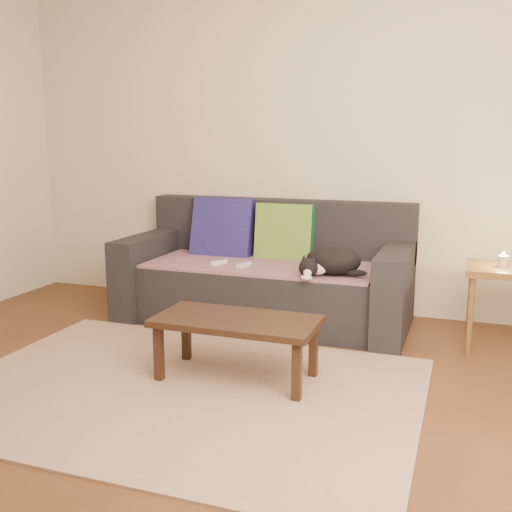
% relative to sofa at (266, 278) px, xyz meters
% --- Properties ---
extents(ground, '(4.50, 4.50, 0.00)m').
position_rel_sofa_xyz_m(ground, '(0.00, -1.57, -0.31)').
color(ground, brown).
rests_on(ground, ground).
extents(back_wall, '(4.50, 0.04, 2.60)m').
position_rel_sofa_xyz_m(back_wall, '(0.00, 0.43, 0.99)').
color(back_wall, beige).
rests_on(back_wall, ground).
extents(sofa, '(2.10, 0.94, 0.87)m').
position_rel_sofa_xyz_m(sofa, '(0.00, 0.00, 0.00)').
color(sofa, '#232328').
rests_on(sofa, ground).
extents(throw_blanket, '(1.66, 0.74, 0.02)m').
position_rel_sofa_xyz_m(throw_blanket, '(0.00, -0.09, 0.12)').
color(throw_blanket, '#3E2343').
rests_on(throw_blanket, sofa).
extents(cushion_navy, '(0.49, 0.25, 0.50)m').
position_rel_sofa_xyz_m(cushion_navy, '(-0.42, 0.17, 0.32)').
color(cushion_navy, '#15114B').
rests_on(cushion_navy, throw_blanket).
extents(cushion_green, '(0.44, 0.17, 0.45)m').
position_rel_sofa_xyz_m(cushion_green, '(0.09, 0.17, 0.32)').
color(cushion_green, '#0C5230').
rests_on(cushion_green, throw_blanket).
extents(cat, '(0.45, 0.42, 0.20)m').
position_rel_sofa_xyz_m(cat, '(0.55, -0.29, 0.22)').
color(cat, black).
rests_on(cat, throw_blanket).
extents(wii_remote_a, '(0.07, 0.15, 0.03)m').
position_rel_sofa_xyz_m(wii_remote_a, '(-0.09, -0.25, 0.15)').
color(wii_remote_a, white).
rests_on(wii_remote_a, throw_blanket).
extents(wii_remote_b, '(0.08, 0.15, 0.03)m').
position_rel_sofa_xyz_m(wii_remote_b, '(-0.28, -0.24, 0.15)').
color(wii_remote_b, white).
rests_on(wii_remote_b, throw_blanket).
extents(side_table, '(0.43, 0.43, 0.54)m').
position_rel_sofa_xyz_m(side_table, '(1.62, -0.15, 0.14)').
color(side_table, brown).
rests_on(side_table, ground).
extents(candle, '(0.06, 0.06, 0.09)m').
position_rel_sofa_xyz_m(candle, '(1.62, -0.15, 0.27)').
color(candle, beige).
rests_on(candle, side_table).
extents(rug, '(2.50, 1.80, 0.01)m').
position_rel_sofa_xyz_m(rug, '(0.00, -1.42, -0.30)').
color(rug, tan).
rests_on(rug, ground).
extents(coffee_table, '(0.90, 0.45, 0.36)m').
position_rel_sofa_xyz_m(coffee_table, '(0.22, -1.18, 0.01)').
color(coffee_table, black).
rests_on(coffee_table, rug).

